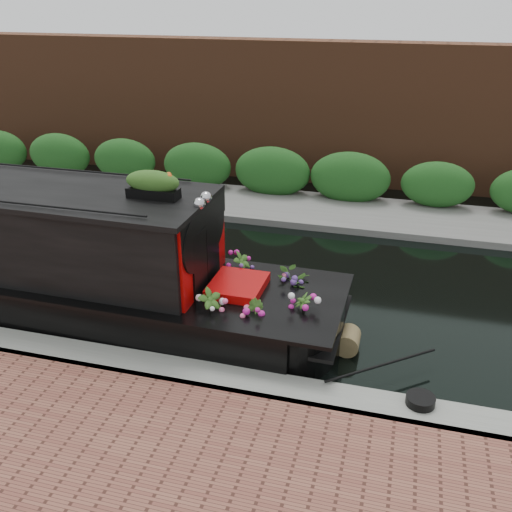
# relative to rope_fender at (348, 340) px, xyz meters

# --- Properties ---
(ground) EXTENTS (80.00, 80.00, 0.00)m
(ground) POSITION_rel_rope_fender_xyz_m (-3.07, 1.80, -0.19)
(ground) COLOR black
(ground) RESTS_ON ground
(near_bank_coping) EXTENTS (40.00, 0.60, 0.50)m
(near_bank_coping) POSITION_rel_rope_fender_xyz_m (-3.07, -1.50, -0.19)
(near_bank_coping) COLOR gray
(near_bank_coping) RESTS_ON ground
(far_bank_path) EXTENTS (40.00, 2.40, 0.34)m
(far_bank_path) POSITION_rel_rope_fender_xyz_m (-3.07, 6.00, -0.19)
(far_bank_path) COLOR slate
(far_bank_path) RESTS_ON ground
(far_hedge) EXTENTS (40.00, 1.10, 2.80)m
(far_hedge) POSITION_rel_rope_fender_xyz_m (-3.07, 6.90, -0.19)
(far_hedge) COLOR #1E511B
(far_hedge) RESTS_ON ground
(far_brick_wall) EXTENTS (40.00, 1.00, 8.00)m
(far_brick_wall) POSITION_rel_rope_fender_xyz_m (-3.07, 9.00, -0.19)
(far_brick_wall) COLOR brown
(far_brick_wall) RESTS_ON ground
(rope_fender) EXTENTS (0.38, 0.45, 0.38)m
(rope_fender) POSITION_rel_rope_fender_xyz_m (0.00, 0.00, 0.00)
(rope_fender) COLOR brown
(rope_fender) RESTS_ON ground
(coiled_mooring_rope) EXTENTS (0.39, 0.39, 0.12)m
(coiled_mooring_rope) POSITION_rel_rope_fender_xyz_m (1.13, -1.36, 0.12)
(coiled_mooring_rope) COLOR black
(coiled_mooring_rope) RESTS_ON near_bank_coping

